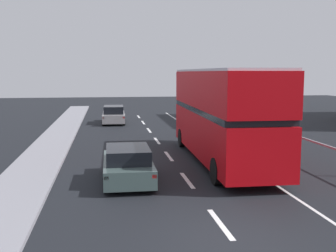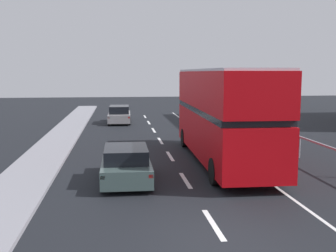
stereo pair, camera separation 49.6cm
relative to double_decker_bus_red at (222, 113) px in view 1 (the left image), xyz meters
name	(u,v)px [view 1 (the left image)]	position (x,y,z in m)	size (l,w,h in m)	color
ground_plane	(231,239)	(-2.20, -8.54, -2.32)	(73.85, 120.00, 0.10)	black
lane_paint_markings	(213,162)	(-0.35, -0.01, -2.27)	(3.22, 46.00, 0.01)	silver
bridge_side_railing	(297,139)	(3.94, 0.46, -1.40)	(0.10, 42.00, 1.06)	#91929B
double_decker_bus_red	(222,113)	(0.00, 0.00, 0.00)	(2.82, 10.86, 4.23)	#C0070E
hatchback_car_near	(128,165)	(-4.44, -2.85, -1.62)	(1.85, 4.09, 1.34)	#3F5351
sedan_car_ahead	(114,115)	(-4.58, 15.35, -1.59)	(1.87, 4.44, 1.42)	gray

